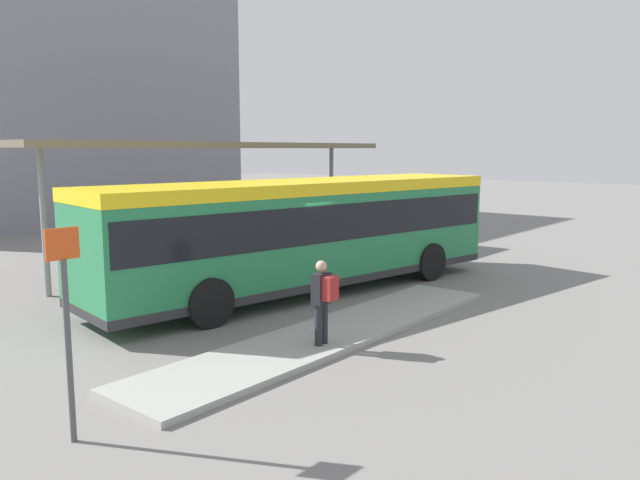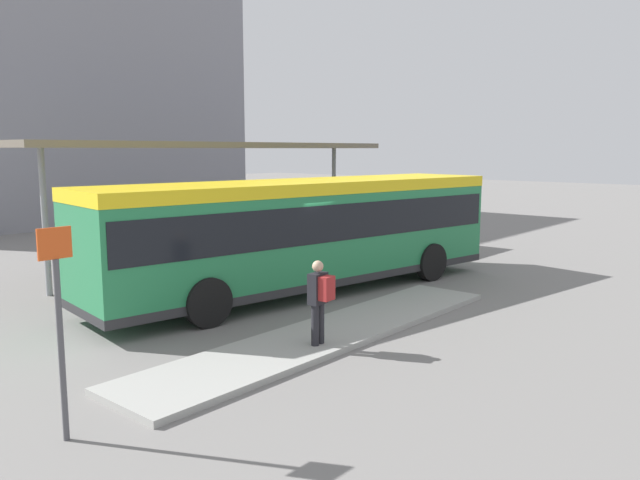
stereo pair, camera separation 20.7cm
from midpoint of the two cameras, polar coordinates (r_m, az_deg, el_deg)
ground_plane at (r=16.63m, az=-0.97°, el=-4.76°), size 120.00×120.00×0.00m
curb_island at (r=12.79m, az=1.47°, el=-8.51°), size 9.71×1.80×0.12m
city_bus at (r=16.33m, az=-0.97°, el=1.19°), size 12.12×4.38×2.95m
pedestrian_waiting at (r=11.63m, az=0.48°, el=-5.23°), size 0.41×0.43×1.60m
bicycle_black at (r=24.42m, az=10.89°, el=0.16°), size 0.48×1.66×0.71m
bicycle_white at (r=24.87m, az=9.71°, el=0.31°), size 0.48×1.60×0.69m
station_shelter at (r=20.44m, az=-8.91°, el=8.41°), size 13.68×2.80×3.97m
potted_planter_near_shelter at (r=23.04m, az=5.61°, el=0.70°), size 0.85×0.85×1.38m
platform_sign at (r=8.60m, az=-22.07°, el=-7.15°), size 0.44×0.08×2.80m
station_building at (r=38.82m, az=-24.06°, el=12.91°), size 18.49×13.08×14.70m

